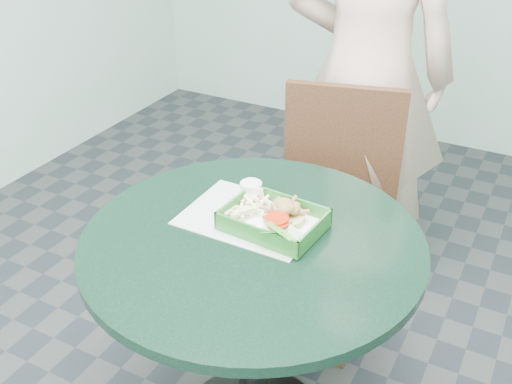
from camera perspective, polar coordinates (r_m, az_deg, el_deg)
The scene contains 9 objects.
cafe_table at distance 1.72m, azimuth -0.31°, elevation -9.51°, with size 0.92×0.92×0.75m.
dining_chair at distance 2.26m, azimuth 6.99°, elevation -0.34°, with size 0.44×0.44×0.93m.
diner_person at distance 2.30m, azimuth 10.93°, elevation 15.66°, with size 0.81×0.53×2.23m, color beige.
placemat at distance 1.69m, azimuth -0.45°, elevation -2.97°, with size 0.37×0.28×0.00m, color #B1C4BD.
food_basket at distance 1.64m, azimuth 1.65°, elevation -3.55°, with size 0.26×0.19×0.05m.
crab_sandwich at distance 1.64m, azimuth 2.65°, elevation -2.29°, with size 0.11×0.11×0.07m.
fries_pile at distance 1.68m, azimuth -0.83°, elevation -1.89°, with size 0.11×0.12×0.04m, color #F6E7B1, non-canonical shape.
sauce_ramekin at distance 1.73m, azimuth -0.85°, elevation -0.22°, with size 0.06×0.06×0.04m.
garnish_cup at distance 1.58m, azimuth 2.30°, elevation -3.95°, with size 0.11×0.11×0.04m.
Camera 1 is at (0.62, -1.16, 1.68)m, focal length 42.00 mm.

